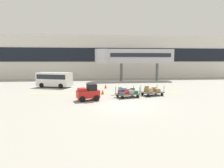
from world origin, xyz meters
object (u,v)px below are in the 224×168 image
Objects in this scene: shuttle_van at (54,79)px; safety_cone_near at (103,92)px; baggage_cart_lead at (127,92)px; baggage_tug at (88,93)px; safety_cone_far at (106,86)px; baggage_cart_middle at (152,91)px.

shuttle_van is 9.16m from safety_cone_near.
shuttle_van is at bearing 136.49° from baggage_cart_lead.
baggage_cart_lead is 0.60× the size of shuttle_van.
baggage_tug is 8.19m from safety_cone_far.
baggage_tug is at bearing -163.47° from baggage_cart_lead.
safety_cone_far is (-4.67, 5.89, -0.23)m from baggage_cart_middle.
baggage_cart_middle is (6.83, 1.99, -0.25)m from baggage_tug.
safety_cone_near is 1.00× the size of safety_cone_far.
baggage_tug reaches higher than safety_cone_near.
safety_cone_far is at bearing 74.67° from baggage_tug.
safety_cone_near is at bearing 65.29° from baggage_tug.
baggage_tug is 3.68m from safety_cone_near.
shuttle_van is (-4.99, 9.68, 0.48)m from baggage_tug.
baggage_cart_lead is at bearing -43.51° from shuttle_van.
baggage_cart_lead and baggage_cart_middle have the same top height.
baggage_cart_lead is at bearing -74.94° from safety_cone_far.
safety_cone_near and safety_cone_far have the same top height.
baggage_cart_middle is at bearing -33.05° from shuttle_van.
baggage_cart_middle is at bearing -14.06° from safety_cone_near.
baggage_tug reaches higher than baggage_cart_middle.
safety_cone_far is at bearing 128.39° from baggage_cart_middle.
baggage_cart_middle is at bearing 15.82° from baggage_cart_lead.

